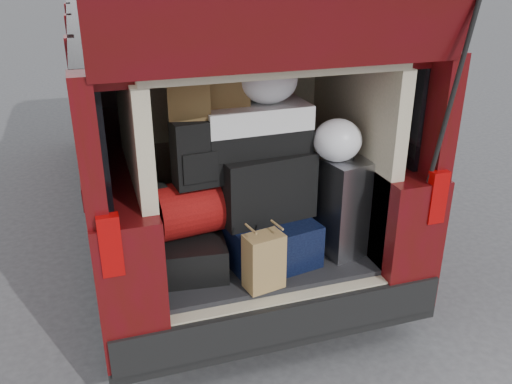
% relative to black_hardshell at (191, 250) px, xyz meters
% --- Properties ---
extents(ground, '(80.00, 80.00, 0.00)m').
position_rel_black_hardshell_xyz_m(ground, '(0.41, -0.15, -0.65)').
color(ground, '#3C3C3E').
rests_on(ground, ground).
extents(minivan, '(1.90, 5.35, 2.77)m').
position_rel_black_hardshell_xyz_m(minivan, '(0.41, 1.70, 0.26)').
color(minivan, black).
rests_on(minivan, ground).
extents(load_floor, '(1.24, 1.05, 0.55)m').
position_rel_black_hardshell_xyz_m(load_floor, '(0.41, 0.12, -0.38)').
color(load_floor, black).
rests_on(load_floor, ground).
extents(black_hardshell, '(0.43, 0.55, 0.20)m').
position_rel_black_hardshell_xyz_m(black_hardshell, '(0.00, 0.00, 0.00)').
color(black_hardshell, black).
rests_on(black_hardshell, load_floor).
extents(navy_hardshell, '(0.59, 0.68, 0.26)m').
position_rel_black_hardshell_xyz_m(navy_hardshell, '(0.43, -0.01, 0.03)').
color(navy_hardshell, black).
rests_on(navy_hardshell, load_floor).
extents(silver_roller, '(0.32, 0.44, 0.60)m').
position_rel_black_hardshell_xyz_m(silver_roller, '(0.89, -0.05, 0.20)').
color(silver_roller, silver).
rests_on(silver_roller, load_floor).
extents(kraft_bag, '(0.23, 0.17, 0.32)m').
position_rel_black_hardshell_xyz_m(kraft_bag, '(0.33, -0.34, 0.06)').
color(kraft_bag, olive).
rests_on(kraft_bag, load_floor).
extents(red_duffel, '(0.52, 0.38, 0.32)m').
position_rel_black_hardshell_xyz_m(red_duffel, '(0.06, 0.02, 0.26)').
color(red_duffel, maroon).
rests_on(red_duffel, black_hardshell).
extents(black_soft_case, '(0.58, 0.39, 0.39)m').
position_rel_black_hardshell_xyz_m(black_soft_case, '(0.44, 0.01, 0.35)').
color(black_soft_case, black).
rests_on(black_soft_case, navy_hardshell).
extents(backpack, '(0.27, 0.18, 0.36)m').
position_rel_black_hardshell_xyz_m(backpack, '(0.05, -0.03, 0.60)').
color(backpack, black).
rests_on(backpack, red_duffel).
extents(twotone_duffel, '(0.61, 0.33, 0.27)m').
position_rel_black_hardshell_xyz_m(twotone_duffel, '(0.41, 0.06, 0.68)').
color(twotone_duffel, white).
rests_on(twotone_duffel, black_soft_case).
extents(grocery_sack_lower, '(0.25, 0.22, 0.20)m').
position_rel_black_hardshell_xyz_m(grocery_sack_lower, '(0.04, 0.04, 0.88)').
color(grocery_sack_lower, olive).
rests_on(grocery_sack_lower, backpack).
extents(grocery_sack_upper, '(0.23, 0.19, 0.23)m').
position_rel_black_hardshell_xyz_m(grocery_sack_upper, '(0.26, 0.11, 0.93)').
color(grocery_sack_upper, olive).
rests_on(grocery_sack_upper, twotone_duffel).
extents(plastic_bag_center, '(0.35, 0.33, 0.27)m').
position_rel_black_hardshell_xyz_m(plastic_bag_center, '(0.48, 0.06, 0.95)').
color(plastic_bag_center, white).
rests_on(plastic_bag_center, twotone_duffel).
extents(plastic_bag_right, '(0.29, 0.27, 0.24)m').
position_rel_black_hardshell_xyz_m(plastic_bag_right, '(0.85, -0.10, 0.61)').
color(plastic_bag_right, white).
rests_on(plastic_bag_right, silver_roller).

